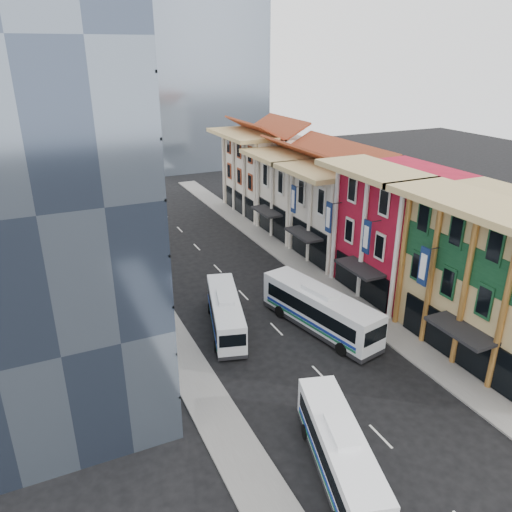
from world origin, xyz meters
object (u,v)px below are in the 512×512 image
bus_left_near (340,451)px  bus_left_far (226,312)px  office_tower (26,162)px  bus_right (320,309)px  shophouse_tan (507,281)px

bus_left_near → bus_left_far: bearing=105.4°
office_tower → bus_left_near: bearing=-56.1°
bus_left_far → bus_right: bearing=-9.7°
bus_left_near → bus_right: (7.27, 13.85, 0.30)m
bus_right → bus_left_far: bearing=142.9°
bus_left_near → bus_right: 15.65m
shophouse_tan → bus_left_far: bearing=146.4°
shophouse_tan → bus_left_far: (-17.87, 11.86, -4.39)m
shophouse_tan → bus_right: (-10.73, 8.52, -4.08)m
bus_left_near → bus_left_far: bus_left_near is taller
shophouse_tan → office_tower: size_ratio=0.47×
shophouse_tan → office_tower: 35.19m
bus_left_near → bus_left_far: 17.20m
shophouse_tan → bus_left_near: shophouse_tan is taller
office_tower → bus_right: bearing=-15.1°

